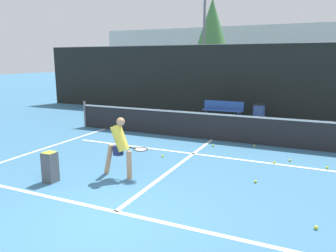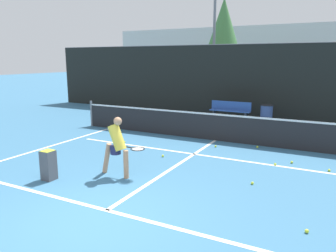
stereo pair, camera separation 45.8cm
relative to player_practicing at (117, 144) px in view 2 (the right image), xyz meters
name	(u,v)px [view 2 (the right image)]	position (x,y,z in m)	size (l,w,h in m)	color
ground_plane	(93,220)	(0.92, -2.02, -0.80)	(100.00, 100.00, 0.00)	teal
court_baseline_near	(107,210)	(0.92, -1.62, -0.80)	(11.00, 0.10, 0.01)	white
court_service_line	(194,154)	(0.92, 2.55, -0.80)	(8.25, 0.10, 0.01)	white
court_center_mark	(177,165)	(0.92, 1.41, -0.80)	(0.10, 6.07, 0.01)	white
court_sideline_left	(55,145)	(-3.59, 1.41, -0.80)	(0.10, 7.07, 0.01)	white
net	(216,126)	(0.92, 4.45, -0.29)	(11.09, 0.09, 1.07)	slate
fence_back	(254,81)	(0.92, 9.80, 0.95)	(24.00, 0.06, 3.51)	black
player_practicing	(117,144)	(0.00, 0.00, 0.00)	(1.17, 0.50, 1.46)	tan
tennis_ball_scattered_1	(163,156)	(0.23, 1.87, -0.77)	(0.07, 0.07, 0.07)	#D1E033
tennis_ball_scattered_2	(292,162)	(3.62, 2.96, -0.77)	(0.07, 0.07, 0.07)	#D1E033
tennis_ball_scattered_3	(252,183)	(3.03, 0.94, -0.77)	(0.07, 0.07, 0.07)	#D1E033
tennis_ball_scattered_4	(329,170)	(4.55, 2.70, -0.77)	(0.07, 0.07, 0.07)	#D1E033
tennis_ball_scattered_5	(124,142)	(-1.71, 2.71, -0.77)	(0.07, 0.07, 0.07)	#D1E033
tennis_ball_scattered_6	(216,146)	(1.23, 3.59, -0.77)	(0.07, 0.07, 0.07)	#D1E033
tennis_ball_scattered_7	(275,164)	(3.25, 2.58, -0.77)	(0.07, 0.07, 0.07)	#D1E033
tennis_ball_scattered_8	(257,147)	(2.44, 4.13, -0.77)	(0.07, 0.07, 0.07)	#D1E033
tennis_ball_scattered_9	(307,231)	(4.32, -0.77, -0.77)	(0.07, 0.07, 0.07)	#D1E033
ball_hopper	(48,164)	(-1.29, -0.95, -0.43)	(0.28, 0.28, 0.71)	#4C4C51
courtside_bench	(230,110)	(0.20, 8.50, -0.32)	(1.89, 0.40, 0.86)	#2D519E
trash_bin	(266,114)	(1.82, 8.63, -0.39)	(0.55, 0.55, 0.81)	#384C7F
parked_car	(254,97)	(0.13, 13.61, -0.22)	(1.65, 4.08, 1.36)	#B7B7BC
tree_west	(224,28)	(-3.35, 17.94, 4.25)	(2.69, 2.69, 7.17)	brown
building_far	(296,58)	(0.92, 25.86, 2.09)	(36.00, 2.40, 5.78)	beige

